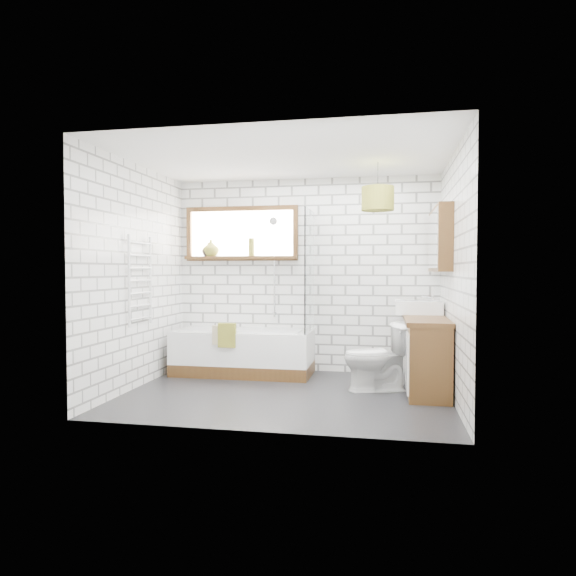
% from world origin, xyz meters
% --- Properties ---
extents(floor, '(3.40, 2.60, 0.01)m').
position_xyz_m(floor, '(0.00, 0.00, -0.01)').
color(floor, black).
rests_on(floor, ground).
extents(ceiling, '(3.40, 2.60, 0.01)m').
position_xyz_m(ceiling, '(0.00, 0.00, 2.50)').
color(ceiling, white).
rests_on(ceiling, ground).
extents(wall_back, '(3.40, 0.01, 2.50)m').
position_xyz_m(wall_back, '(0.00, 1.30, 1.25)').
color(wall_back, white).
rests_on(wall_back, ground).
extents(wall_front, '(3.40, 0.01, 2.50)m').
position_xyz_m(wall_front, '(0.00, -1.30, 1.25)').
color(wall_front, white).
rests_on(wall_front, ground).
extents(wall_left, '(0.01, 2.60, 2.50)m').
position_xyz_m(wall_left, '(-1.70, 0.00, 1.25)').
color(wall_left, white).
rests_on(wall_left, ground).
extents(wall_right, '(0.01, 2.60, 2.50)m').
position_xyz_m(wall_right, '(1.70, 0.00, 1.25)').
color(wall_right, white).
rests_on(wall_right, ground).
extents(window, '(1.52, 0.16, 0.68)m').
position_xyz_m(window, '(-0.85, 1.26, 1.80)').
color(window, '#3A2310').
rests_on(window, wall_back).
extents(towel_radiator, '(0.06, 0.52, 1.00)m').
position_xyz_m(towel_radiator, '(-1.66, 0.00, 1.20)').
color(towel_radiator, white).
rests_on(towel_radiator, wall_left).
extents(mirror_cabinet, '(0.16, 1.20, 0.70)m').
position_xyz_m(mirror_cabinet, '(1.62, 0.60, 1.65)').
color(mirror_cabinet, '#3A2310').
rests_on(mirror_cabinet, wall_right).
extents(shower_riser, '(0.02, 0.02, 1.30)m').
position_xyz_m(shower_riser, '(-0.40, 1.26, 1.35)').
color(shower_riser, silver).
rests_on(shower_riser, wall_back).
extents(bathtub, '(1.72, 0.76, 0.56)m').
position_xyz_m(bathtub, '(-0.73, 0.92, 0.28)').
color(bathtub, white).
rests_on(bathtub, floor).
extents(shower_screen, '(0.02, 0.72, 1.50)m').
position_xyz_m(shower_screen, '(0.11, 0.92, 1.31)').
color(shower_screen, white).
rests_on(shower_screen, bathtub).
extents(towel_green, '(0.21, 0.06, 0.29)m').
position_xyz_m(towel_green, '(-0.82, 0.54, 0.54)').
color(towel_green, olive).
rests_on(towel_green, bathtub).
extents(towel_beige, '(0.18, 0.04, 0.23)m').
position_xyz_m(towel_beige, '(-0.92, 0.54, 0.54)').
color(towel_beige, tan).
rests_on(towel_beige, bathtub).
extents(vanity, '(0.45, 1.40, 0.80)m').
position_xyz_m(vanity, '(1.47, 0.47, 0.40)').
color(vanity, '#3A2310').
rests_on(vanity, floor).
extents(basin, '(0.53, 0.46, 0.15)m').
position_xyz_m(basin, '(1.41, 0.89, 0.88)').
color(basin, white).
rests_on(basin, vanity).
extents(tap, '(0.04, 0.04, 0.17)m').
position_xyz_m(tap, '(1.57, 0.89, 0.94)').
color(tap, silver).
rests_on(tap, vanity).
extents(toilet, '(0.60, 0.81, 0.74)m').
position_xyz_m(toilet, '(0.95, 0.34, 0.37)').
color(toilet, white).
rests_on(toilet, floor).
extents(vase_olive, '(0.27, 0.27, 0.22)m').
position_xyz_m(vase_olive, '(-1.26, 1.23, 1.59)').
color(vase_olive, olive).
rests_on(vase_olive, window).
extents(vase_dark, '(0.22, 0.22, 0.18)m').
position_xyz_m(vase_dark, '(-1.30, 1.23, 1.57)').
color(vase_dark, black).
rests_on(vase_dark, window).
extents(bottle, '(0.08, 0.08, 0.23)m').
position_xyz_m(bottle, '(-0.70, 1.23, 1.60)').
color(bottle, olive).
rests_on(bottle, window).
extents(pendant, '(0.35, 0.35, 0.26)m').
position_xyz_m(pendant, '(0.94, 0.42, 2.10)').
color(pendant, olive).
rests_on(pendant, ceiling).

